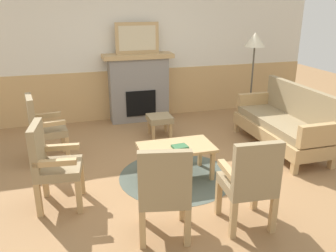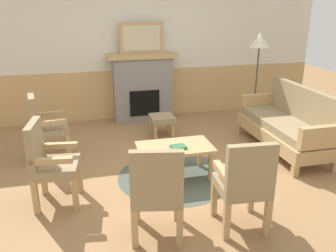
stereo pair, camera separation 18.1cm
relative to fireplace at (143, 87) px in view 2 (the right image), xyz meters
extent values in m
plane|color=#997047|center=(0.00, -2.35, -0.65)|extent=(14.00, 14.00, 0.00)
cube|color=silver|center=(0.00, 0.25, 0.70)|extent=(7.20, 0.12, 2.70)
cube|color=tan|center=(0.00, 0.18, -0.18)|extent=(7.20, 0.02, 0.95)
cube|color=gray|center=(0.00, 0.00, -0.05)|extent=(1.10, 0.36, 1.20)
cube|color=black|center=(0.00, -0.19, -0.27)|extent=(0.56, 0.02, 0.48)
cube|color=tan|center=(0.00, 0.00, 0.59)|extent=(1.30, 0.44, 0.08)
cube|color=tan|center=(0.00, 0.00, 0.91)|extent=(0.80, 0.03, 0.56)
cube|color=beige|center=(0.00, -0.02, 0.91)|extent=(0.68, 0.01, 0.44)
cube|color=tan|center=(1.52, -1.15, -0.57)|extent=(0.08, 0.08, 0.16)
cube|color=tan|center=(1.52, -2.83, -0.57)|extent=(0.08, 0.08, 0.16)
cube|color=tan|center=(2.12, -1.15, -0.57)|extent=(0.08, 0.08, 0.16)
cube|color=tan|center=(2.12, -2.83, -0.57)|extent=(0.08, 0.08, 0.16)
cube|color=tan|center=(1.82, -1.99, -0.39)|extent=(0.70, 1.80, 0.20)
cube|color=#937F5B|center=(1.82, -1.99, -0.23)|extent=(0.60, 1.70, 0.12)
cube|color=#937F5B|center=(2.12, -1.99, 0.08)|extent=(0.10, 1.70, 0.50)
cube|color=tan|center=(1.82, -1.14, -0.12)|extent=(0.60, 0.10, 0.30)
cube|color=tan|center=(1.82, -2.84, -0.12)|extent=(0.60, 0.10, 0.30)
cube|color=tan|center=(-0.44, -2.68, -0.45)|extent=(0.05, 0.05, 0.40)
cube|color=tan|center=(0.40, -2.68, -0.45)|extent=(0.05, 0.05, 0.40)
cube|color=tan|center=(-0.44, -2.24, -0.45)|extent=(0.05, 0.05, 0.40)
cube|color=tan|center=(0.40, -2.24, -0.45)|extent=(0.05, 0.05, 0.40)
cube|color=tan|center=(-0.02, -2.46, -0.23)|extent=(0.96, 0.56, 0.04)
cylinder|color=#4C564C|center=(-0.02, -2.46, -0.65)|extent=(1.50, 1.50, 0.01)
cube|color=#33663D|center=(0.00, -2.54, -0.20)|extent=(0.20, 0.17, 0.03)
cube|color=tan|center=(0.01, -1.10, -0.52)|extent=(0.05, 0.05, 0.26)
cube|color=tan|center=(0.31, -1.10, -0.52)|extent=(0.05, 0.05, 0.26)
cube|color=tan|center=(0.01, -0.80, -0.52)|extent=(0.05, 0.05, 0.26)
cube|color=tan|center=(0.31, -0.80, -0.52)|extent=(0.05, 0.05, 0.26)
cube|color=#937F5B|center=(0.16, -0.95, -0.34)|extent=(0.40, 0.40, 0.10)
cube|color=tan|center=(-1.44, -1.21, -0.45)|extent=(0.07, 0.07, 0.40)
cube|color=tan|center=(-1.38, -1.63, -0.45)|extent=(0.07, 0.07, 0.40)
cube|color=tan|center=(-1.86, -1.27, -0.45)|extent=(0.07, 0.07, 0.40)
cube|color=tan|center=(-1.80, -1.69, -0.45)|extent=(0.07, 0.07, 0.40)
cube|color=#937F5B|center=(-1.62, -1.45, -0.20)|extent=(0.54, 0.54, 0.10)
cube|color=#937F5B|center=(-1.82, -1.48, 0.09)|extent=(0.15, 0.49, 0.48)
cube|color=tan|center=(-1.65, -1.25, -0.03)|extent=(0.45, 0.13, 0.06)
cube|color=tan|center=(-1.59, -1.65, -0.03)|extent=(0.45, 0.13, 0.06)
cube|color=tan|center=(-1.24, -2.55, -0.45)|extent=(0.07, 0.07, 0.40)
cube|color=tan|center=(-1.29, -2.97, -0.45)|extent=(0.07, 0.07, 0.40)
cube|color=tan|center=(-1.65, -2.50, -0.45)|extent=(0.07, 0.07, 0.40)
cube|color=tan|center=(-1.70, -2.92, -0.45)|extent=(0.07, 0.07, 0.40)
cube|color=#937F5B|center=(-1.47, -2.73, -0.20)|extent=(0.53, 0.53, 0.10)
cube|color=#937F5B|center=(-1.67, -2.71, 0.09)|extent=(0.14, 0.49, 0.48)
cube|color=tan|center=(-1.45, -2.53, -0.03)|extent=(0.45, 0.12, 0.06)
cube|color=tan|center=(-1.49, -2.94, -0.03)|extent=(0.45, 0.12, 0.06)
cube|color=tan|center=(0.16, -3.40, -0.45)|extent=(0.06, 0.06, 0.40)
cube|color=tan|center=(0.58, -3.44, -0.45)|extent=(0.06, 0.06, 0.40)
cube|color=tan|center=(0.13, -3.82, -0.45)|extent=(0.06, 0.06, 0.40)
cube|color=tan|center=(0.54, -3.86, -0.45)|extent=(0.06, 0.06, 0.40)
cube|color=#937F5B|center=(0.35, -3.63, -0.20)|extent=(0.52, 0.52, 0.10)
cube|color=#937F5B|center=(0.34, -3.83, 0.09)|extent=(0.48, 0.12, 0.48)
cube|color=tan|center=(0.15, -3.61, -0.03)|extent=(0.10, 0.44, 0.06)
cube|color=tan|center=(0.56, -3.65, -0.03)|extent=(0.10, 0.44, 0.06)
cube|color=tan|center=(-0.66, -3.31, -0.45)|extent=(0.07, 0.07, 0.40)
cube|color=tan|center=(-0.25, -3.40, -0.45)|extent=(0.07, 0.07, 0.40)
cube|color=tan|center=(-0.75, -3.72, -0.45)|extent=(0.07, 0.07, 0.40)
cube|color=tan|center=(-0.34, -3.81, -0.45)|extent=(0.07, 0.07, 0.40)
cube|color=#937F5B|center=(-0.50, -3.56, -0.20)|extent=(0.57, 0.57, 0.10)
cube|color=#937F5B|center=(-0.54, -3.76, 0.09)|extent=(0.49, 0.18, 0.48)
cube|color=tan|center=(-0.70, -3.52, -0.03)|extent=(0.16, 0.45, 0.06)
cube|color=tan|center=(-0.30, -3.60, -0.03)|extent=(0.16, 0.45, 0.06)
cylinder|color=#332D28|center=(1.96, -0.77, -0.64)|extent=(0.24, 0.24, 0.03)
cylinder|color=#4C473D|center=(1.96, -0.77, 0.08)|extent=(0.03, 0.03, 1.40)
cone|color=beige|center=(1.96, -0.77, 0.90)|extent=(0.36, 0.36, 0.25)
camera|label=1|loc=(-1.29, -6.41, 1.54)|focal=37.42mm
camera|label=2|loc=(-1.11, -6.46, 1.54)|focal=37.42mm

